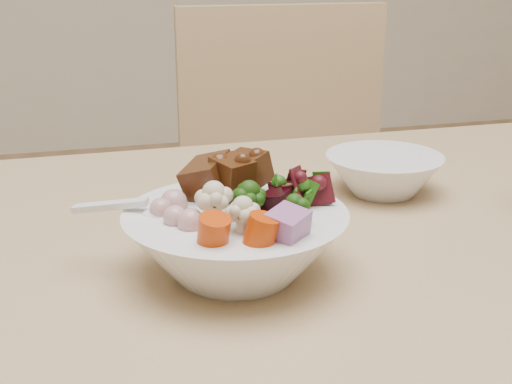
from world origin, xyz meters
TOP-DOWN VIEW (x-y plane):
  - chair_far at (0.14, 0.62)m, footprint 0.42×0.42m
  - food_bowl at (-0.13, -0.03)m, footprint 0.19×0.19m
  - soup_spoon at (-0.20, -0.01)m, footprint 0.09×0.06m
  - side_bowl at (0.08, 0.12)m, footprint 0.13×0.13m

SIDE VIEW (x-z plane):
  - chair_far at x=0.14m, z-range 0.05..0.93m
  - side_bowl at x=0.08m, z-range 0.72..0.76m
  - food_bowl at x=-0.13m, z-range 0.70..0.80m
  - soup_spoon at x=-0.20m, z-range 0.77..0.78m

